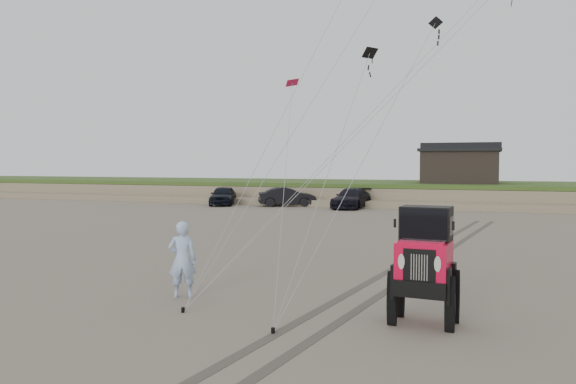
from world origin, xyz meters
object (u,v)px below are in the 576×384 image
at_px(truck_c, 351,198).
at_px(man, 182,259).
at_px(jeep, 424,278).
at_px(truck_b, 287,197).
at_px(cabin, 460,165).
at_px(truck_a, 223,196).

distance_m(truck_c, man, 28.83).
distance_m(truck_c, jeep, 30.31).
distance_m(truck_b, jeep, 32.38).
bearing_deg(man, jeep, 154.14).
distance_m(cabin, truck_a, 19.73).
xyz_separation_m(truck_b, man, (7.59, -28.98, 0.23)).
distance_m(truck_a, truck_b, 5.29).
height_order(cabin, truck_a, cabin).
xyz_separation_m(truck_a, man, (12.85, -28.35, 0.20)).
bearing_deg(truck_a, jeep, -74.58).
height_order(truck_b, man, man).
bearing_deg(truck_a, man, -83.48).
height_order(truck_a, man, man).
height_order(truck_a, truck_c, truck_a).
distance_m(cabin, truck_c, 10.89).
height_order(cabin, jeep, cabin).
xyz_separation_m(truck_b, jeep, (13.61, -29.37, 0.26)).
bearing_deg(man, cabin, -120.02).
relative_size(jeep, man, 2.75).
xyz_separation_m(cabin, truck_b, (-12.64, -7.31, -2.50)).
height_order(cabin, truck_c, cabin).
bearing_deg(truck_b, jeep, 179.93).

